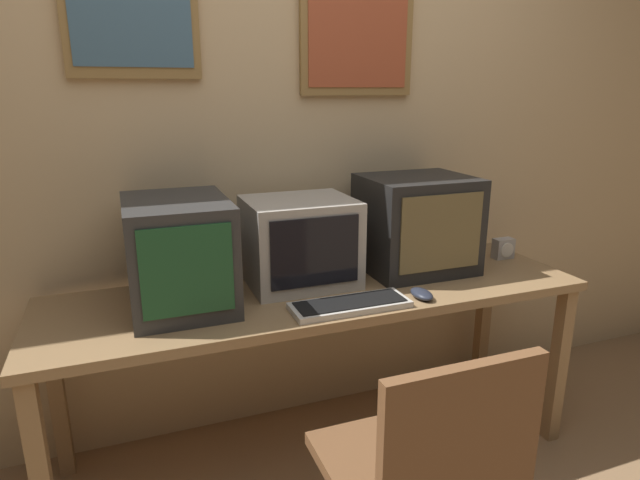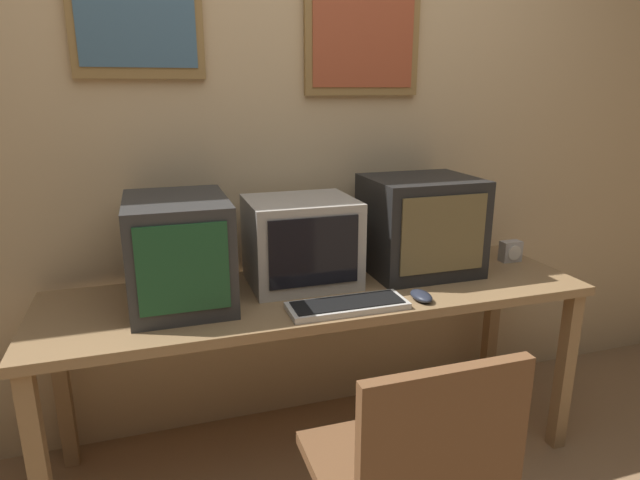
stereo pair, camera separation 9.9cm
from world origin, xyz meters
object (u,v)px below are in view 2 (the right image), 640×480
object	(u,v)px
monitor_center	(301,241)
keyboard_main	(347,305)
mouse_near_keyboard	(421,296)
monitor_left	(179,251)
desk_clock	(511,251)
monitor_right	(420,225)

from	to	relation	value
monitor_center	keyboard_main	bearing A→B (deg)	-75.50
mouse_near_keyboard	keyboard_main	bearing A→B (deg)	178.26
monitor_left	keyboard_main	distance (m)	0.64
keyboard_main	desk_clock	world-z (taller)	desk_clock
monitor_right	monitor_center	bearing A→B (deg)	178.40
keyboard_main	monitor_right	bearing A→B (deg)	34.44
monitor_left	monitor_right	world-z (taller)	monitor_right
monitor_center	desk_clock	size ratio (longest dim) A/B	4.47
mouse_near_keyboard	monitor_left	bearing A→B (deg)	162.98
monitor_left	keyboard_main	bearing A→B (deg)	-24.19
monitor_left	mouse_near_keyboard	bearing A→B (deg)	-17.02
monitor_right	mouse_near_keyboard	distance (m)	0.39
keyboard_main	mouse_near_keyboard	distance (m)	0.29
monitor_left	mouse_near_keyboard	size ratio (longest dim) A/B	3.98
monitor_center	desk_clock	xyz separation A→B (m)	(0.98, -0.03, -0.12)
monitor_left	keyboard_main	size ratio (longest dim) A/B	1.09
keyboard_main	mouse_near_keyboard	world-z (taller)	mouse_near_keyboard
keyboard_main	monitor_left	bearing A→B (deg)	155.81
monitor_left	monitor_right	bearing A→B (deg)	2.93
monitor_center	mouse_near_keyboard	bearing A→B (deg)	-41.17
monitor_right	desk_clock	world-z (taller)	monitor_right
monitor_right	monitor_left	bearing A→B (deg)	-177.07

